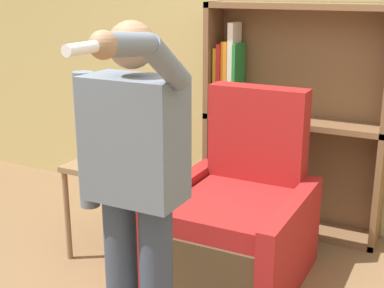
{
  "coord_description": "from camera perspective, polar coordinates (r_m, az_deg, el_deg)",
  "views": [
    {
      "loc": [
        0.79,
        -1.7,
        1.73
      ],
      "look_at": [
        -0.36,
        0.55,
        0.97
      ],
      "focal_mm": 50.0,
      "sensor_mm": 36.0,
      "label": 1
    }
  ],
  "objects": [
    {
      "name": "bookcase",
      "position": [
        3.88,
        9.02,
        2.1
      ],
      "size": [
        1.28,
        0.28,
        1.61
      ],
      "color": "brown",
      "rests_on": "ground_plane"
    },
    {
      "name": "table_lamp",
      "position": [
        3.38,
        -8.56,
        2.72
      ],
      "size": [
        0.22,
        0.22,
        0.4
      ],
      "color": "gold",
      "rests_on": "side_table"
    },
    {
      "name": "person_standing",
      "position": [
        2.31,
        -6.21,
        -4.23
      ],
      "size": [
        0.57,
        0.78,
        1.6
      ],
      "color": "#384256",
      "rests_on": "ground_plane"
    },
    {
      "name": "side_table",
      "position": [
        3.5,
        -8.3,
        -3.41
      ],
      "size": [
        0.5,
        0.5,
        0.64
      ],
      "color": "#846647",
      "rests_on": "ground_plane"
    },
    {
      "name": "armchair",
      "position": [
        3.3,
        4.83,
        -8.26
      ],
      "size": [
        0.82,
        0.92,
        1.12
      ],
      "color": "#4C3823",
      "rests_on": "ground_plane"
    },
    {
      "name": "wall_back",
      "position": [
        3.83,
        15.45,
        11.22
      ],
      "size": [
        8.0,
        0.11,
        2.8
      ],
      "color": "tan",
      "rests_on": "ground_plane"
    }
  ]
}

